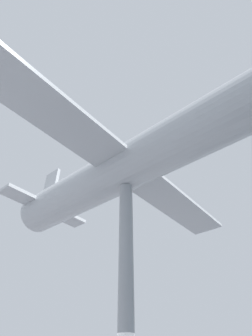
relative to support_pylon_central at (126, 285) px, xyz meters
name	(u,v)px	position (x,y,z in m)	size (l,w,h in m)	color
support_pylon_central	(126,285)	(0.00, 0.00, 0.00)	(0.51, 0.51, 7.61)	#999EA3
suspended_airplane	(130,166)	(0.05, 0.20, 4.80)	(15.63, 14.30, 3.57)	#B2B7BC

